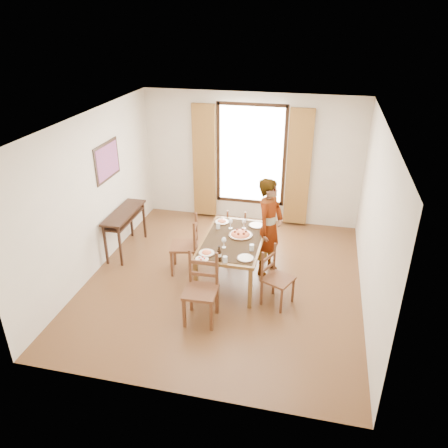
% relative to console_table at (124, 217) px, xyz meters
% --- Properties ---
extents(ground, '(5.00, 5.00, 0.00)m').
position_rel_console_table_xyz_m(ground, '(2.03, -0.60, -0.68)').
color(ground, '#4A2917').
rests_on(ground, ground).
extents(room_shell, '(4.60, 5.10, 2.74)m').
position_rel_console_table_xyz_m(room_shell, '(2.03, -0.47, 0.86)').
color(room_shell, beige).
rests_on(room_shell, ground).
extents(console_table, '(0.38, 1.20, 0.80)m').
position_rel_console_table_xyz_m(console_table, '(0.00, 0.00, 0.00)').
color(console_table, black).
rests_on(console_table, ground).
extents(dining_table, '(0.97, 1.61, 0.76)m').
position_rel_console_table_xyz_m(dining_table, '(2.16, -0.50, 0.00)').
color(dining_table, brown).
rests_on(dining_table, ground).
extents(chair_west, '(0.53, 0.53, 1.02)m').
position_rel_console_table_xyz_m(chair_west, '(1.32, -0.44, -0.21)').
color(chair_west, brown).
rests_on(chair_west, ground).
extents(chair_north, '(0.40, 0.40, 0.86)m').
position_rel_console_table_xyz_m(chair_north, '(2.03, 0.49, -0.29)').
color(chair_north, brown).
rests_on(chair_north, ground).
extents(chair_south, '(0.48, 0.48, 1.05)m').
position_rel_console_table_xyz_m(chair_south, '(1.93, -1.67, -0.20)').
color(chair_south, brown).
rests_on(chair_south, ground).
extents(chair_east, '(0.54, 0.54, 0.93)m').
position_rel_console_table_xyz_m(chair_east, '(2.94, -1.03, -0.25)').
color(chair_east, brown).
rests_on(chair_east, ground).
extents(man, '(0.90, 0.82, 1.71)m').
position_rel_console_table_xyz_m(man, '(2.70, -0.15, 0.17)').
color(man, gray).
rests_on(man, ground).
extents(plate_sw, '(0.27, 0.27, 0.05)m').
position_rel_console_table_xyz_m(plate_sw, '(1.86, -1.06, 0.10)').
color(plate_sw, silver).
rests_on(plate_sw, dining_table).
extents(plate_se, '(0.27, 0.27, 0.05)m').
position_rel_console_table_xyz_m(plate_se, '(2.47, -1.08, 0.10)').
color(plate_se, silver).
rests_on(plate_se, dining_table).
extents(plate_nw, '(0.27, 0.27, 0.05)m').
position_rel_console_table_xyz_m(plate_nw, '(1.84, 0.06, 0.10)').
color(plate_nw, silver).
rests_on(plate_nw, dining_table).
extents(plate_ne, '(0.27, 0.27, 0.05)m').
position_rel_console_table_xyz_m(plate_ne, '(2.45, 0.05, 0.10)').
color(plate_ne, silver).
rests_on(plate_ne, dining_table).
extents(pasta_platter, '(0.40, 0.40, 0.10)m').
position_rel_console_table_xyz_m(pasta_platter, '(2.25, -0.37, 0.12)').
color(pasta_platter, red).
rests_on(pasta_platter, dining_table).
extents(caprese_plate, '(0.20, 0.20, 0.04)m').
position_rel_console_table_xyz_m(caprese_plate, '(1.83, -1.25, 0.09)').
color(caprese_plate, silver).
rests_on(caprese_plate, dining_table).
extents(wine_glass_a, '(0.08, 0.08, 0.18)m').
position_rel_console_table_xyz_m(wine_glass_a, '(2.07, -0.82, 0.16)').
color(wine_glass_a, white).
rests_on(wine_glass_a, dining_table).
extents(wine_glass_b, '(0.08, 0.08, 0.18)m').
position_rel_console_table_xyz_m(wine_glass_b, '(2.26, -0.09, 0.16)').
color(wine_glass_b, white).
rests_on(wine_glass_b, dining_table).
extents(wine_glass_c, '(0.08, 0.08, 0.18)m').
position_rel_console_table_xyz_m(wine_glass_c, '(2.04, -0.14, 0.16)').
color(wine_glass_c, white).
rests_on(wine_glass_c, dining_table).
extents(tumbler_a, '(0.07, 0.07, 0.10)m').
position_rel_console_table_xyz_m(tumbler_a, '(2.51, -0.80, 0.12)').
color(tumbler_a, silver).
rests_on(tumbler_a, dining_table).
extents(tumbler_b, '(0.07, 0.07, 0.10)m').
position_rel_console_table_xyz_m(tumbler_b, '(1.83, -0.19, 0.12)').
color(tumbler_b, silver).
rests_on(tumbler_b, dining_table).
extents(tumbler_c, '(0.07, 0.07, 0.10)m').
position_rel_console_table_xyz_m(tumbler_c, '(2.19, -1.25, 0.12)').
color(tumbler_c, silver).
rests_on(tumbler_c, dining_table).
extents(wine_bottle, '(0.07, 0.07, 0.25)m').
position_rel_console_table_xyz_m(wine_bottle, '(2.09, -1.22, 0.20)').
color(wine_bottle, black).
rests_on(wine_bottle, dining_table).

